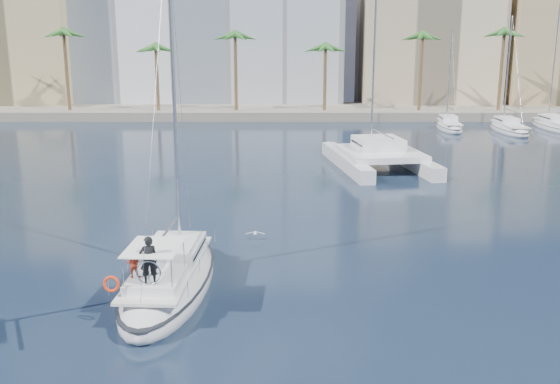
{
  "coord_description": "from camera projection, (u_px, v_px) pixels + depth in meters",
  "views": [
    {
      "loc": [
        -0.35,
        -27.71,
        10.62
      ],
      "look_at": [
        -0.36,
        1.5,
        3.43
      ],
      "focal_mm": 40.0,
      "sensor_mm": 36.0,
      "label": 1
    }
  ],
  "objects": [
    {
      "name": "ground",
      "position": [
        288.0,
        270.0,
        29.45
      ],
      "size": [
        160.0,
        160.0,
        0.0
      ],
      "primitive_type": "plane",
      "color": "black",
      "rests_on": "ground"
    },
    {
      "name": "quay",
      "position": [
        283.0,
        111.0,
        88.53
      ],
      "size": [
        120.0,
        14.0,
        1.2
      ],
      "primitive_type": "cube",
      "color": "gray",
      "rests_on": "ground"
    },
    {
      "name": "building_modern",
      "position": [
        206.0,
        16.0,
        96.99
      ],
      "size": [
        42.0,
        16.0,
        28.0
      ],
      "primitive_type": "cube",
      "color": "white",
      "rests_on": "ground"
    },
    {
      "name": "building_tan_left",
      "position": [
        4.0,
        36.0,
        93.83
      ],
      "size": [
        22.0,
        14.0,
        22.0
      ],
      "primitive_type": "cube",
      "color": "tan",
      "rests_on": "ground"
    },
    {
      "name": "building_beige",
      "position": [
        427.0,
        43.0,
        95.02
      ],
      "size": [
        20.0,
        14.0,
        20.0
      ],
      "primitive_type": "cube",
      "color": "#CBB691",
      "rests_on": "ground"
    },
    {
      "name": "palm_left",
      "position": [
        26.0,
        41.0,
        82.35
      ],
      "size": [
        3.6,
        3.6,
        12.3
      ],
      "color": "brown",
      "rests_on": "ground"
    },
    {
      "name": "palm_centre",
      "position": [
        283.0,
        41.0,
        82.34
      ],
      "size": [
        3.6,
        3.6,
        12.3
      ],
      "color": "brown",
      "rests_on": "ground"
    },
    {
      "name": "palm_right",
      "position": [
        540.0,
        41.0,
        82.32
      ],
      "size": [
        3.6,
        3.6,
        12.3
      ],
      "color": "brown",
      "rests_on": "ground"
    },
    {
      "name": "main_sloop",
      "position": [
        170.0,
        279.0,
        26.92
      ],
      "size": [
        3.99,
        10.98,
        16.06
      ],
      "rotation": [
        0.0,
        0.0,
        -0.05
      ],
      "color": "silver",
      "rests_on": "ground"
    },
    {
      "name": "catamaran",
      "position": [
        378.0,
        153.0,
        52.84
      ],
      "size": [
        8.68,
        14.35,
        19.51
      ],
      "rotation": [
        0.0,
        0.0,
        0.15
      ],
      "color": "silver",
      "rests_on": "ground"
    },
    {
      "name": "seagull",
      "position": [
        255.0,
        233.0,
        33.7
      ],
      "size": [
        1.03,
        0.44,
        0.19
      ],
      "color": "silver",
      "rests_on": "ground"
    },
    {
      "name": "moored_yacht_a",
      "position": [
        449.0,
        129.0,
        75.08
      ],
      "size": [
        3.37,
        9.52,
        11.9
      ],
      "primitive_type": null,
      "rotation": [
        0.0,
        0.0,
        -0.07
      ],
      "color": "silver",
      "rests_on": "ground"
    },
    {
      "name": "moored_yacht_b",
      "position": [
        509.0,
        132.0,
        73.13
      ],
      "size": [
        3.32,
        10.83,
        13.72
      ],
      "primitive_type": null,
      "rotation": [
        0.0,
        0.0,
        -0.02
      ],
      "color": "silver",
      "rests_on": "ground"
    },
    {
      "name": "moored_yacht_c",
      "position": [
        557.0,
        129.0,
        75.07
      ],
      "size": [
        3.98,
        12.33,
        15.54
      ],
      "primitive_type": null,
      "rotation": [
        0.0,
        0.0,
        0.03
      ],
      "color": "silver",
      "rests_on": "ground"
    }
  ]
}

